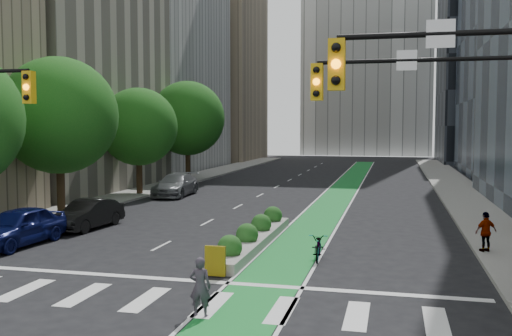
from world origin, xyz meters
The scene contains 18 objects.
ground centered at (0.00, 0.00, 0.00)m, with size 160.00×160.00×0.00m, color black.
sidewalk_left centered at (-11.80, 25.00, 0.07)m, with size 3.60×90.00×0.15m, color gray.
sidewalk_right centered at (11.80, 25.00, 0.07)m, with size 3.60×90.00×0.15m, color gray.
bike_lane_paint centered at (3.00, 30.00, 0.01)m, with size 2.20×70.00×0.01m, color #167E2E.
building_tan_far centered at (-20.00, 66.00, 13.00)m, with size 14.00×16.00×26.00m, color tan.
building_dark_end centered at (20.00, 68.00, 14.00)m, with size 14.00×18.00×28.00m, color black.
tree_mid centered at (-11.00, 12.00, 5.57)m, with size 6.40×6.40×8.78m.
tree_midfar centered at (-11.00, 22.00, 4.95)m, with size 5.60×5.60×7.76m.
tree_far centered at (-11.00, 32.00, 5.69)m, with size 6.60×6.60×9.00m.
signal_right centered at (8.67, 0.47, 4.80)m, with size 5.82×0.51×7.20m.
signal_far_right centered at (8.98, -4.03, 4.75)m, with size 4.82×0.51×7.20m.
median_planter centered at (1.20, 7.04, 0.37)m, with size 1.20×10.26×1.10m.
bicycle centered at (4.20, 5.12, 0.51)m, with size 0.68×1.96×1.03m, color gray.
cyclist centered at (2.00, -2.00, 0.79)m, with size 0.58×0.38×1.59m, color #3B343F.
parked_car_left_near centered at (-8.33, 4.63, 0.81)m, with size 1.91×4.74×1.62m, color #0B1145.
parked_car_left_mid centered at (-7.57, 8.90, 0.71)m, with size 1.50×4.31×1.42m, color black.
parked_car_left_far centered at (-8.30, 22.21, 0.79)m, with size 2.21×5.43×1.58m, color slate.
pedestrian_far centered at (10.39, 7.34, 0.92)m, with size 0.91×0.38×1.55m, color gray.
Camera 1 is at (6.87, -15.89, 4.99)m, focal length 40.00 mm.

